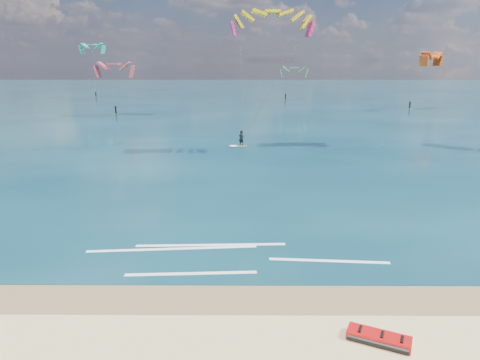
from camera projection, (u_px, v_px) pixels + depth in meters
name	position (u px, v px, depth m)	size (l,w,h in m)	color
ground	(237.00, 138.00, 52.95)	(320.00, 320.00, 0.00)	tan
wet_sand_strip	(228.00, 298.00, 17.32)	(320.00, 2.40, 0.01)	brown
sea	(240.00, 96.00, 114.57)	(320.00, 200.00, 0.04)	#092833
packed_kite_mid	(378.00, 342.00, 14.64)	(2.29, 1.00, 0.36)	red
kitesurfer_main	(256.00, 75.00, 43.22)	(9.63, 6.62, 15.22)	yellow
shoreline_foam	(218.00, 255.00, 21.09)	(14.90, 3.64, 0.01)	white
distant_kites	(218.00, 80.00, 90.54)	(77.56, 38.97, 13.06)	#28B18B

